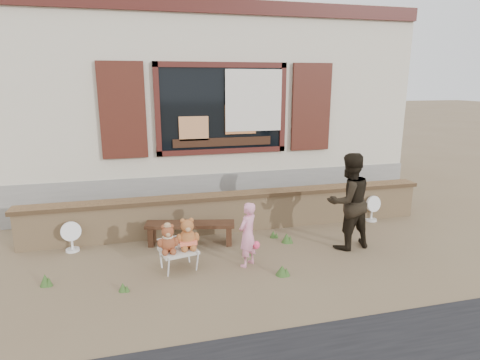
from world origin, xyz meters
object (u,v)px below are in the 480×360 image
object	(u,v)px
teddy_bear_right	(187,233)
adult	(348,201)
bench	(190,229)
teddy_bear_left	(168,238)
folding_chair	(178,251)
child	(248,235)

from	to	relation	value
teddy_bear_right	adult	bearing A→B (deg)	-10.63
bench	teddy_bear_left	distance (m)	0.99
bench	teddy_bear_left	world-z (taller)	teddy_bear_left
teddy_bear_right	folding_chair	bearing A→B (deg)	-180.00
folding_chair	teddy_bear_left	xyz separation A→B (m)	(-0.14, -0.03, 0.23)
child	folding_chair	bearing A→B (deg)	-47.29
folding_chair	child	xyz separation A→B (m)	(0.96, -0.12, 0.20)
folding_chair	child	distance (m)	0.99
teddy_bear_left	adult	size ratio (longest dim) A/B	0.26
folding_chair	teddy_bear_right	bearing A→B (deg)	0.00
bench	folding_chair	distance (m)	0.88
folding_chair	teddy_bear_left	distance (m)	0.27
adult	child	bearing A→B (deg)	-0.56
folding_chair	teddy_bear_right	xyz separation A→B (m)	(0.14, 0.03, 0.25)
bench	folding_chair	size ratio (longest dim) A/B	2.56
bench	folding_chair	bearing A→B (deg)	-95.34
bench	adult	size ratio (longest dim) A/B	0.95
teddy_bear_left	bench	bearing A→B (deg)	52.11
teddy_bear_right	child	bearing A→B (deg)	-23.22
folding_chair	teddy_bear_left	bearing A→B (deg)	180.00
bench	adult	world-z (taller)	adult
folding_chair	child	size ratio (longest dim) A/B	0.60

